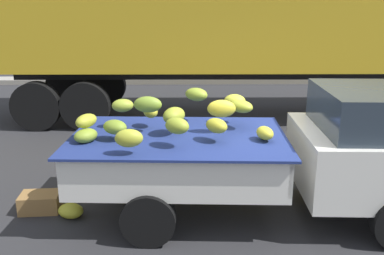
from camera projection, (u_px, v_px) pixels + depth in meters
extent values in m
plane|color=#28282B|center=(272.00, 203.00, 5.96)|extent=(220.00, 220.00, 0.00)
cube|color=gray|center=(219.00, 80.00, 15.13)|extent=(80.00, 0.80, 0.16)
cube|color=silver|center=(373.00, 158.00, 5.43)|extent=(1.97, 1.78, 0.78)
cube|color=#28333D|center=(364.00, 109.00, 5.25)|extent=(1.11, 1.54, 0.52)
cube|color=silver|center=(179.00, 172.00, 5.55)|extent=(2.69, 1.81, 0.08)
cube|color=silver|center=(182.00, 134.00, 6.27)|extent=(2.62, 0.16, 0.44)
cube|color=silver|center=(175.00, 178.00, 4.68)|extent=(2.62, 0.16, 0.44)
cube|color=silver|center=(278.00, 154.00, 5.45)|extent=(0.12, 1.70, 0.44)
cube|color=silver|center=(81.00, 152.00, 5.51)|extent=(0.12, 1.70, 0.44)
cube|color=#B21914|center=(182.00, 136.00, 6.31)|extent=(2.52, 0.11, 0.07)
cube|color=navy|center=(179.00, 136.00, 5.41)|extent=(2.81, 1.93, 0.03)
ellipsoid|color=#94A02B|center=(174.00, 116.00, 5.36)|extent=(0.39, 0.44, 0.21)
ellipsoid|color=olive|center=(177.00, 126.00, 4.89)|extent=(0.38, 0.38, 0.19)
ellipsoid|color=olive|center=(115.00, 127.00, 5.17)|extent=(0.40, 0.39, 0.18)
ellipsoid|color=#99AA32|center=(123.00, 105.00, 5.66)|extent=(0.33, 0.27, 0.18)
ellipsoid|color=olive|center=(86.00, 136.00, 5.12)|extent=(0.37, 0.39, 0.17)
ellipsoid|color=olive|center=(148.00, 104.00, 5.41)|extent=(0.39, 0.24, 0.21)
ellipsoid|color=gold|center=(86.00, 121.00, 5.20)|extent=(0.32, 0.39, 0.17)
ellipsoid|color=gold|center=(265.00, 133.00, 5.17)|extent=(0.25, 0.33, 0.16)
ellipsoid|color=gold|center=(151.00, 112.00, 5.70)|extent=(0.26, 0.32, 0.17)
ellipsoid|color=gold|center=(129.00, 138.00, 4.66)|extent=(0.32, 0.20, 0.21)
ellipsoid|color=yellow|center=(222.00, 109.00, 5.41)|extent=(0.37, 0.19, 0.23)
ellipsoid|color=#9FA72D|center=(241.00, 106.00, 5.61)|extent=(0.41, 0.42, 0.16)
ellipsoid|color=olive|center=(196.00, 94.00, 5.94)|extent=(0.42, 0.41, 0.18)
ellipsoid|color=gold|center=(217.00, 126.00, 5.10)|extent=(0.36, 0.38, 0.18)
ellipsoid|color=gold|center=(235.00, 101.00, 5.85)|extent=(0.38, 0.35, 0.19)
cylinder|color=black|center=(351.00, 169.00, 6.35)|extent=(0.65, 0.23, 0.64)
cylinder|color=black|center=(162.00, 167.00, 6.42)|extent=(0.65, 0.23, 0.64)
cylinder|color=black|center=(148.00, 220.00, 4.84)|extent=(0.65, 0.23, 0.64)
cube|color=gold|center=(245.00, 9.00, 9.89)|extent=(12.01, 2.56, 2.70)
cube|color=black|center=(243.00, 72.00, 10.31)|extent=(11.04, 0.46, 0.30)
cylinder|color=black|center=(106.00, 86.00, 11.59)|extent=(1.08, 0.31, 1.08)
cylinder|color=black|center=(85.00, 106.00, 9.29)|extent=(1.08, 0.31, 1.08)
cylinder|color=black|center=(66.00, 86.00, 11.58)|extent=(1.08, 0.31, 1.08)
cylinder|color=black|center=(36.00, 106.00, 9.28)|extent=(1.08, 0.31, 1.08)
cylinder|color=#38383A|center=(374.00, 91.00, 10.48)|extent=(0.18, 0.18, 1.25)
ellipsoid|color=gold|center=(71.00, 211.00, 5.53)|extent=(0.40, 0.35, 0.19)
cube|color=olive|center=(40.00, 202.00, 5.71)|extent=(0.54, 0.39, 0.24)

